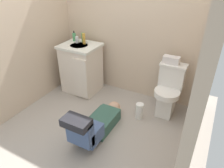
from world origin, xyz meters
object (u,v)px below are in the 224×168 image
at_px(soap_dispenser, 74,37).
at_px(bottle_amber, 84,39).
at_px(person_plumber, 95,124).
at_px(tissue_box, 171,60).
at_px(faucet, 85,39).
at_px(bottle_green, 83,37).
at_px(paper_towel_roll, 139,111).
at_px(bottle_white, 77,40).
at_px(toilet, 169,91).
at_px(vanity_cabinet, 82,68).

height_order(soap_dispenser, bottle_amber, bottle_amber).
distance_m(person_plumber, tissue_box, 1.33).
height_order(faucet, soap_dispenser, soap_dispenser).
height_order(faucet, tissue_box, faucet).
bearing_deg(bottle_green, paper_towel_roll, -19.62).
distance_m(soap_dispenser, bottle_white, 0.11).
distance_m(tissue_box, bottle_amber, 1.39).
bearing_deg(toilet, faucet, 176.18).
xyz_separation_m(soap_dispenser, bottle_amber, (0.23, -0.05, 0.02)).
bearing_deg(bottle_amber, bottle_white, -174.26).
xyz_separation_m(tissue_box, bottle_white, (-1.52, -0.07, 0.07)).
xyz_separation_m(soap_dispenser, bottle_white, (0.10, -0.06, -0.02)).
height_order(person_plumber, paper_towel_roll, person_plumber).
distance_m(faucet, bottle_white, 0.12).
bearing_deg(toilet, bottle_white, 179.33).
bearing_deg(soap_dispenser, tissue_box, 0.44).
bearing_deg(paper_towel_roll, bottle_amber, 162.81).
relative_size(toilet, faucet, 7.50).
height_order(vanity_cabinet, paper_towel_roll, vanity_cabinet).
xyz_separation_m(bottle_white, paper_towel_roll, (1.26, -0.34, -0.75)).
relative_size(vanity_cabinet, paper_towel_roll, 3.47).
relative_size(person_plumber, bottle_amber, 6.34).
bearing_deg(toilet, person_plumber, -126.43).
xyz_separation_m(person_plumber, paper_towel_roll, (0.37, 0.59, -0.06)).
height_order(vanity_cabinet, faucet, faucet).
height_order(vanity_cabinet, person_plumber, vanity_cabinet).
height_order(faucet, bottle_white, bottle_white).
bearing_deg(faucet, bottle_white, -139.42).
bearing_deg(tissue_box, faucet, 179.70).
bearing_deg(paper_towel_roll, toilet, 46.80).
bearing_deg(person_plumber, bottle_green, 129.23).
height_order(faucet, paper_towel_roll, faucet).
distance_m(toilet, paper_towel_roll, 0.50).
relative_size(toilet, bottle_green, 5.23).
distance_m(vanity_cabinet, bottle_white, 0.47).
height_order(faucet, bottle_green, bottle_green).
xyz_separation_m(tissue_box, paper_towel_roll, (-0.25, -0.41, -0.68)).
bearing_deg(bottle_amber, soap_dispenser, 168.25).
bearing_deg(person_plumber, bottle_white, 133.88).
bearing_deg(bottle_white, paper_towel_roll, -14.98).
bearing_deg(bottle_white, bottle_green, 56.27).
xyz_separation_m(faucet, person_plumber, (0.80, -1.01, -0.69)).
xyz_separation_m(toilet, soap_dispenser, (-1.66, 0.08, 0.52)).
xyz_separation_m(bottle_amber, paper_towel_roll, (1.13, -0.35, -0.79)).
distance_m(bottle_white, bottle_green, 0.11).
relative_size(bottle_white, bottle_amber, 0.62).
relative_size(bottle_white, paper_towel_roll, 0.44).
bearing_deg(bottle_amber, faucet, 117.94).
distance_m(person_plumber, soap_dispenser, 1.57).
distance_m(bottle_green, paper_towel_roll, 1.49).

